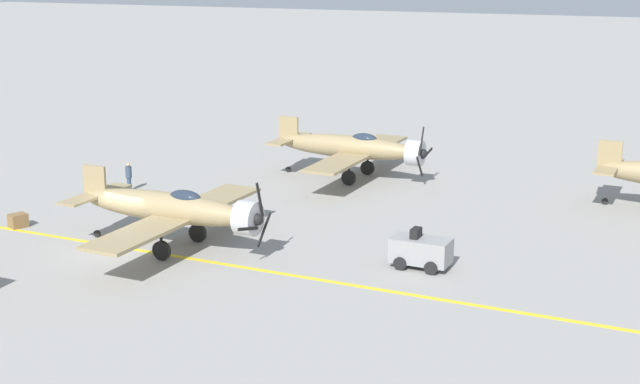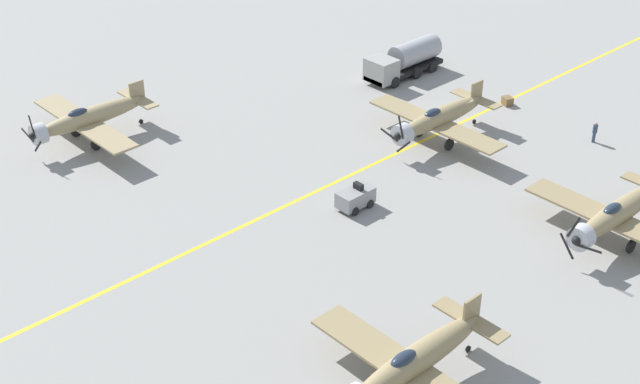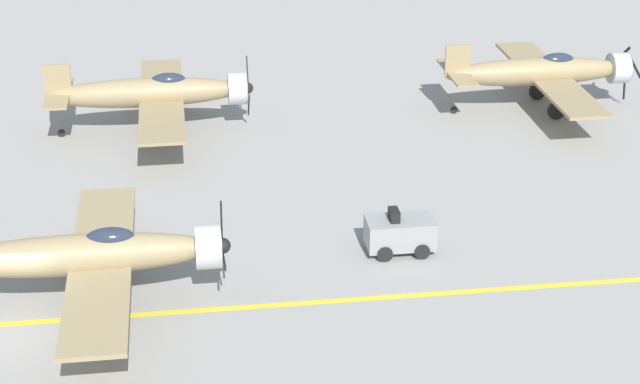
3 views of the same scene
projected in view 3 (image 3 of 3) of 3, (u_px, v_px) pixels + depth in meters
name	position (u px, v px, depth m)	size (l,w,h in m)	color
ground_plane	(20.00, 323.00, 36.28)	(400.00, 400.00, 0.00)	gray
taxiway_stripe	(20.00, 323.00, 36.28)	(0.30, 160.00, 0.01)	yellow
airplane_mid_left	(154.00, 93.00, 51.63)	(12.00, 9.98, 3.71)	#968159
airplane_mid_center	(90.00, 255.00, 36.47)	(12.00, 9.98, 3.75)	#99845C
airplane_far_left	(543.00, 72.00, 54.57)	(12.00, 9.98, 3.65)	#958158
tow_tractor	(400.00, 233.00, 40.70)	(1.57, 2.60, 1.79)	gray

